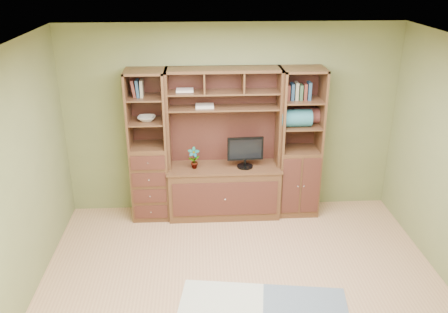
{
  "coord_description": "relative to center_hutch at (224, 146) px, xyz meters",
  "views": [
    {
      "loc": [
        -0.46,
        -4.12,
        3.32
      ],
      "look_at": [
        -0.14,
        1.2,
        1.1
      ],
      "focal_mm": 38.0,
      "sensor_mm": 36.0,
      "label": 1
    }
  ],
  "objects": [
    {
      "name": "orchid",
      "position": [
        -0.41,
        -0.03,
        -0.15
      ],
      "size": [
        0.16,
        0.11,
        0.3
      ],
      "primitive_type": "imported",
      "color": "#984733",
      "rests_on": "center_hutch"
    },
    {
      "name": "left_tower",
      "position": [
        -1.0,
        0.04,
        0.0
      ],
      "size": [
        0.5,
        0.45,
        2.05
      ],
      "primitive_type": "cube",
      "color": "#52311D",
      "rests_on": "ground"
    },
    {
      "name": "blanket_red",
      "position": [
        1.13,
        0.12,
        0.37
      ],
      "size": [
        0.37,
        0.2,
        0.2
      ],
      "primitive_type": "cube",
      "color": "brown",
      "rests_on": "right_tower"
    },
    {
      "name": "right_tower",
      "position": [
        1.02,
        0.04,
        0.0
      ],
      "size": [
        0.55,
        0.45,
        2.05
      ],
      "primitive_type": "cube",
      "color": "#52311D",
      "rests_on": "ground"
    },
    {
      "name": "bowl",
      "position": [
        -1.0,
        0.04,
        0.39
      ],
      "size": [
        0.23,
        0.23,
        0.06
      ],
      "primitive_type": "imported",
      "color": "beige",
      "rests_on": "left_tower"
    },
    {
      "name": "center_hutch",
      "position": [
        0.0,
        0.0,
        0.0
      ],
      "size": [
        1.54,
        0.53,
        2.05
      ],
      "primitive_type": "cube",
      "color": "#52311D",
      "rests_on": "ground"
    },
    {
      "name": "monitor",
      "position": [
        0.28,
        -0.03,
        -0.0
      ],
      "size": [
        0.49,
        0.24,
        0.59
      ],
      "primitive_type": "cube",
      "rotation": [
        0.0,
        0.0,
        0.05
      ],
      "color": "black",
      "rests_on": "center_hutch"
    },
    {
      "name": "room",
      "position": [
        0.11,
        -1.73,
        0.28
      ],
      "size": [
        4.6,
        4.1,
        2.64
      ],
      "color": "tan",
      "rests_on": "ground"
    },
    {
      "name": "blanket_teal",
      "position": [
        0.94,
        -0.01,
        0.38
      ],
      "size": [
        0.4,
        0.23,
        0.23
      ],
      "primitive_type": "cube",
      "color": "#2C6673",
      "rests_on": "right_tower"
    },
    {
      "name": "magazines",
      "position": [
        -0.25,
        0.09,
        0.53
      ],
      "size": [
        0.23,
        0.17,
        0.04
      ],
      "primitive_type": "cube",
      "color": "beige",
      "rests_on": "center_hutch"
    }
  ]
}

